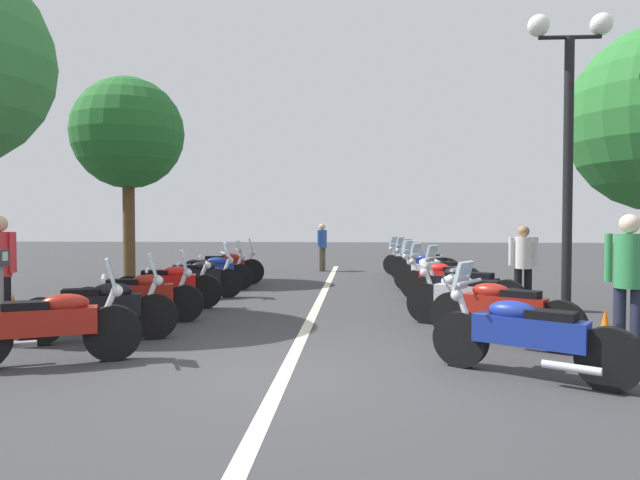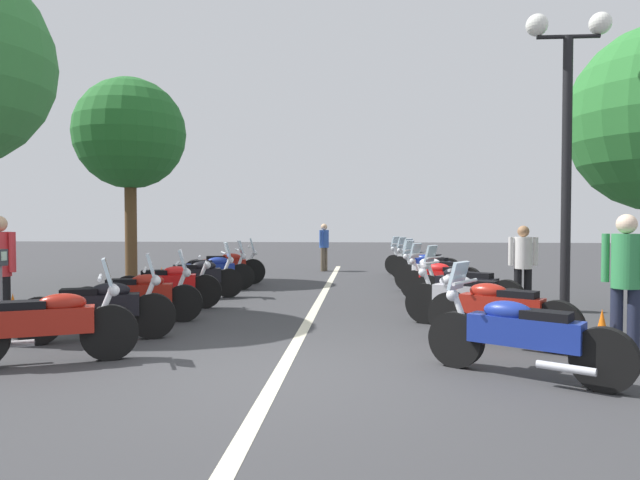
{
  "view_description": "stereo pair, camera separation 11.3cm",
  "coord_description": "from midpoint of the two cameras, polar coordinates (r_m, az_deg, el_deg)",
  "views": [
    {
      "loc": [
        -5.9,
        -0.79,
        1.65
      ],
      "look_at": [
        5.87,
        0.0,
        1.27
      ],
      "focal_mm": 31.45,
      "sensor_mm": 36.0,
      "label": 1
    },
    {
      "loc": [
        -5.9,
        -0.9,
        1.65
      ],
      "look_at": [
        5.87,
        0.0,
        1.27
      ],
      "focal_mm": 31.45,
      "sensor_mm": 36.0,
      "label": 2
    }
  ],
  "objects": [
    {
      "name": "motorcycle_left_row_0",
      "position": [
        7.21,
        -26.06,
        -7.72
      ],
      "size": [
        1.02,
        1.92,
        1.22
      ],
      "rotation": [
        0.0,
        0.0,
        -1.15
      ],
      "color": "black",
      "rests_on": "ground_plane"
    },
    {
      "name": "motorcycle_left_row_2",
      "position": [
        9.62,
        -18.24,
        -5.36
      ],
      "size": [
        0.84,
        2.08,
        1.2
      ],
      "rotation": [
        0.0,
        0.0,
        -1.29
      ],
      "color": "black",
      "rests_on": "ground_plane"
    },
    {
      "name": "motorcycle_left_row_1",
      "position": [
        8.32,
        -21.72,
        -6.45
      ],
      "size": [
        0.95,
        2.03,
        1.21
      ],
      "rotation": [
        0.0,
        0.0,
        -1.21
      ],
      "color": "black",
      "rests_on": "ground_plane"
    },
    {
      "name": "motorcycle_left_row_3",
      "position": [
        11.0,
        -15.47,
        -4.45
      ],
      "size": [
        0.76,
        2.02,
        1.0
      ],
      "rotation": [
        0.0,
        0.0,
        -1.33
      ],
      "color": "black",
      "rests_on": "ground_plane"
    },
    {
      "name": "lane_centre_stripe",
      "position": [
        11.14,
        -0.56,
        -6.66
      ],
      "size": [
        19.65,
        0.16,
        0.01
      ],
      "primitive_type": "cube",
      "color": "beige",
      "rests_on": "ground_plane"
    },
    {
      "name": "motorcycle_right_row_1",
      "position": [
        7.92,
        17.68,
        -6.84
      ],
      "size": [
        1.27,
        1.82,
        1.01
      ],
      "rotation": [
        0.0,
        0.0,
        0.99
      ],
      "color": "black",
      "rests_on": "ground_plane"
    },
    {
      "name": "bystander_2",
      "position": [
        9.34,
        -30.09,
        -2.25
      ],
      "size": [
        0.32,
        0.53,
        1.74
      ],
      "rotation": [
        0.0,
        0.0,
        6.17
      ],
      "color": "black",
      "rests_on": "ground_plane"
    },
    {
      "name": "ground_plane",
      "position": [
        6.18,
        -4.27,
        -13.63
      ],
      "size": [
        80.0,
        80.0,
        0.0
      ],
      "primitive_type": "plane",
      "color": "#38383A"
    },
    {
      "name": "motorcycle_left_row_4",
      "position": [
        12.34,
        -12.72,
        -3.71
      ],
      "size": [
        0.96,
        1.95,
        1.21
      ],
      "rotation": [
        0.0,
        0.0,
        -1.19
      ],
      "color": "black",
      "rests_on": "ground_plane"
    },
    {
      "name": "motorcycle_right_row_3",
      "position": [
        10.52,
        14.27,
        -4.65
      ],
      "size": [
        1.25,
        1.85,
        1.22
      ],
      "rotation": [
        0.0,
        0.0,
        1.0
      ],
      "color": "black",
      "rests_on": "ground_plane"
    },
    {
      "name": "bystander_1",
      "position": [
        7.59,
        28.52,
        -3.09
      ],
      "size": [
        0.32,
        0.47,
        1.74
      ],
      "rotation": [
        0.0,
        0.0,
        2.6
      ],
      "color": "#1E2338",
      "rests_on": "ground_plane"
    },
    {
      "name": "motorcycle_right_row_6",
      "position": [
        14.72,
        10.67,
        -2.79
      ],
      "size": [
        1.26,
        1.72,
        1.22
      ],
      "rotation": [
        0.0,
        0.0,
        0.96
      ],
      "color": "black",
      "rests_on": "ground_plane"
    },
    {
      "name": "parking_meter",
      "position": [
        8.5,
        -30.02,
        -3.48
      ],
      "size": [
        0.19,
        0.14,
        1.29
      ],
      "rotation": [
        0.0,
        0.0,
        -1.64
      ],
      "color": "slate",
      "rests_on": "ground_plane"
    },
    {
      "name": "motorcycle_right_row_2",
      "position": [
        9.09,
        14.38,
        -5.73
      ],
      "size": [
        1.08,
        1.85,
        1.01
      ],
      "rotation": [
        0.0,
        0.0,
        1.09
      ],
      "color": "black",
      "rests_on": "ground_plane"
    },
    {
      "name": "bystander_0",
      "position": [
        11.08,
        19.69,
        -2.04
      ],
      "size": [
        0.32,
        0.53,
        1.58
      ],
      "rotation": [
        0.0,
        0.0,
        3.07
      ],
      "color": "black",
      "rests_on": "ground_plane"
    },
    {
      "name": "street_lamp_twin_globe",
      "position": [
        9.21,
        23.64,
        11.59
      ],
      "size": [
        0.32,
        1.22,
        4.7
      ],
      "color": "black",
      "rests_on": "ground_plane"
    },
    {
      "name": "traffic_cone_0",
      "position": [
        9.32,
        -29.01,
        -6.77
      ],
      "size": [
        0.36,
        0.36,
        0.61
      ],
      "color": "orange",
      "rests_on": "ground_plane"
    },
    {
      "name": "traffic_cone_1",
      "position": [
        7.58,
        26.6,
        -8.67
      ],
      "size": [
        0.36,
        0.36,
        0.61
      ],
      "color": "orange",
      "rests_on": "ground_plane"
    },
    {
      "name": "motorcycle_right_row_7",
      "position": [
        16.03,
        10.12,
        -2.39
      ],
      "size": [
        1.3,
        1.89,
        1.22
      ],
      "rotation": [
        0.0,
        0.0,
        0.99
      ],
      "color": "black",
      "rests_on": "ground_plane"
    },
    {
      "name": "motorcycle_left_row_5",
      "position": [
        13.7,
        -11.24,
        -3.15
      ],
      "size": [
        0.93,
        2.03,
        1.21
      ],
      "rotation": [
        0.0,
        0.0,
        -1.23
      ],
      "color": "black",
      "rests_on": "ground_plane"
    },
    {
      "name": "motorcycle_right_row_5",
      "position": [
        13.21,
        11.38,
        -3.32
      ],
      "size": [
        1.32,
        1.89,
        1.22
      ],
      "rotation": [
        0.0,
        0.0,
        0.99
      ],
      "color": "black",
      "rests_on": "ground_plane"
    },
    {
      "name": "motorcycle_right_row_8",
      "position": [
        17.45,
        9.32,
        -2.09
      ],
      "size": [
        1.28,
        1.89,
        1.2
      ],
      "rotation": [
        0.0,
        0.0,
        1.0
      ],
      "color": "black",
      "rests_on": "ground_plane"
    },
    {
      "name": "motorcycle_right_row_0",
      "position": [
        6.37,
        19.74,
        -8.98
      ],
      "size": [
        1.3,
        1.88,
        1.2
      ],
      "rotation": [
        0.0,
        0.0,
        0.99
      ],
      "color": "black",
      "rests_on": "ground_plane"
    },
    {
      "name": "motorcycle_left_row_6",
      "position": [
        15.01,
        -9.92,
        -2.68
      ],
      "size": [
        0.74,
        2.14,
        1.22
      ],
      "rotation": [
        0.0,
        0.0,
        -1.36
      ],
      "color": "black",
      "rests_on": "ground_plane"
    },
    {
      "name": "bystander_3",
      "position": [
        18.81,
        0.04,
        -0.36
      ],
      "size": [
        0.49,
        0.32,
        1.6
      ],
      "rotation": [
        0.0,
        0.0,
        4.26
      ],
      "color": "brown",
      "rests_on": "ground_plane"
    },
    {
      "name": "roadside_tree_2",
      "position": [
        16.33,
        -19.14,
        10.14
      ],
      "size": [
        3.0,
        3.0,
        5.56
      ],
      "color": "brown",
      "rests_on": "ground_plane"
    },
    {
      "name": "traffic_cone_2",
      "position": [
        13.38,
        -16.12,
        -4.06
      ],
      "size": [
        0.36,
        0.36,
        0.61
      ],
      "color": "orange",
      "rests_on": "ground_plane"
    },
    {
      "name": "motorcycle_right_row_4",
      "position": [
        11.8,
        12.29,
        -3.98
      ],
      "size": [
        1.26,
        1.81,
        1.2
      ],
      "rotation": [
        0.0,
        0.0,
        0.99
      ],
      "color": "black",
      "rests_on": "ground_plane"
    }
  ]
}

